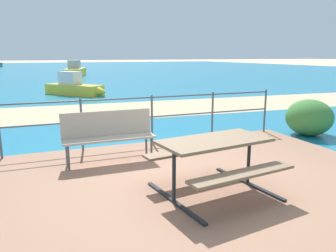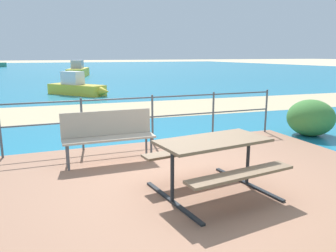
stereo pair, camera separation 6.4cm
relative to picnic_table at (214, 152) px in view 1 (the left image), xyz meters
name	(u,v)px [view 1 (the left image)]	position (x,y,z in m)	size (l,w,h in m)	color
ground_plane	(206,186)	(0.08, 0.36, -0.64)	(240.00, 240.00, 0.00)	beige
patio_paving	(206,185)	(0.08, 0.36, -0.61)	(6.40, 5.20, 0.06)	#996B51
sea_water	(54,70)	(0.08, 40.36, -0.64)	(90.00, 90.00, 0.01)	teal
beach_strip	(107,111)	(0.08, 7.69, -0.64)	(54.00, 3.71, 0.01)	tan
picnic_table	(214,152)	(0.00, 0.00, 0.00)	(1.69, 1.61, 0.77)	#7A6047
park_bench	(108,132)	(-1.05, 1.91, -0.04)	(1.60, 0.41, 0.91)	tan
railing_fence	(152,113)	(0.08, 2.83, 0.08)	(5.94, 0.04, 1.05)	#4C5156
shrub_right	(309,117)	(3.96, 2.32, -0.20)	(1.12, 1.12, 0.88)	#427F38
boat_near	(75,87)	(-0.42, 12.97, -0.26)	(2.79, 3.19, 1.14)	yellow
boat_mid	(75,71)	(1.22, 27.22, -0.14)	(2.55, 5.45, 1.45)	yellow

